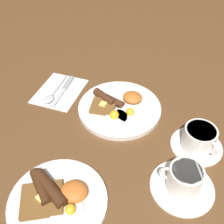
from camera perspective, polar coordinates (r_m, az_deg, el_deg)
ground_plane at (r=0.84m, az=1.64°, el=0.48°), size 3.00×3.00×0.00m
breakfast_plate_near at (r=0.84m, az=1.52°, el=1.11°), size 0.26×0.26×0.04m
breakfast_plate_far at (r=0.65m, az=-11.92°, el=-18.07°), size 0.23×0.23×0.04m
teacup_near at (r=0.76m, az=18.35°, el=-5.70°), size 0.14×0.14×0.07m
teacup_far at (r=0.66m, az=15.31°, el=-14.24°), size 0.16×0.16×0.07m
napkin at (r=0.93m, az=-11.32°, el=4.54°), size 0.15×0.18×0.01m
knife at (r=0.93m, az=-10.44°, el=4.99°), size 0.02×0.17×0.01m
spoon at (r=0.91m, az=-13.12°, el=3.45°), size 0.03×0.16×0.01m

